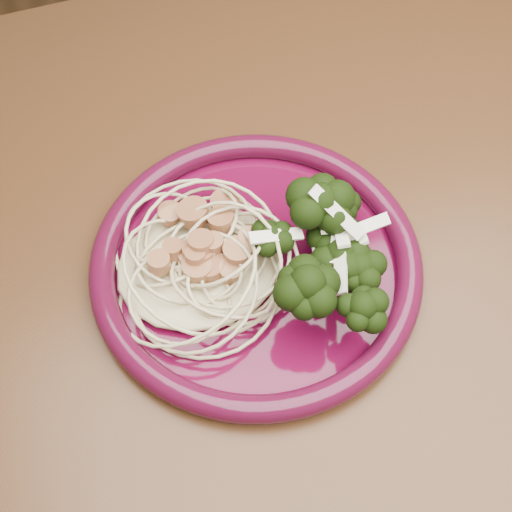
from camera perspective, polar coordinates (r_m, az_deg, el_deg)
The scene contains 6 objects.
dining_table at distance 0.61m, azimuth 0.68°, elevation -9.13°, with size 1.20×0.80×0.75m.
dinner_plate at distance 0.53m, azimuth 0.00°, elevation -0.63°, with size 0.31×0.31×0.02m.
spaghetti_pile at distance 0.52m, azimuth -4.57°, elevation -0.26°, with size 0.13×0.11×0.03m, color beige.
scallop_cluster at distance 0.50m, azimuth -4.83°, elevation 1.77°, with size 0.11×0.11×0.04m, color #A46B43, non-canonical shape.
broccoli_pile at distance 0.52m, azimuth 5.65°, elevation 0.89°, with size 0.09×0.14×0.05m, color black.
onion_garnish at distance 0.49m, azimuth 5.95°, elevation 2.87°, with size 0.06×0.09×0.05m, color beige, non-canonical shape.
Camera 1 is at (-0.09, -0.23, 1.21)m, focal length 50.00 mm.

